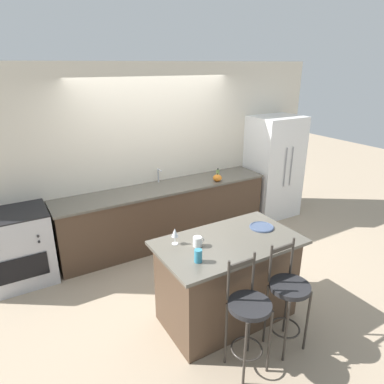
# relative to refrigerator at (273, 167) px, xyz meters

# --- Properties ---
(ground_plane) EXTENTS (18.00, 18.00, 0.00)m
(ground_plane) POSITION_rel_refrigerator_xyz_m (-2.16, -0.33, -0.91)
(ground_plane) COLOR tan
(wall_back) EXTENTS (6.00, 0.07, 2.70)m
(wall_back) POSITION_rel_refrigerator_xyz_m (-2.16, 0.37, 0.44)
(wall_back) COLOR beige
(wall_back) RESTS_ON ground_plane
(back_counter) EXTENTS (3.35, 0.69, 0.92)m
(back_counter) POSITION_rel_refrigerator_xyz_m (-2.16, 0.05, -0.45)
(back_counter) COLOR #4C3828
(back_counter) RESTS_ON ground_plane
(sink_faucet) EXTENTS (0.02, 0.13, 0.22)m
(sink_faucet) POSITION_rel_refrigerator_xyz_m (-2.16, 0.25, 0.15)
(sink_faucet) COLOR #ADAFB5
(sink_faucet) RESTS_ON back_counter
(kitchen_island) EXTENTS (1.50, 0.87, 0.95)m
(kitchen_island) POSITION_rel_refrigerator_xyz_m (-2.37, -1.89, -0.43)
(kitchen_island) COLOR #4C3828
(kitchen_island) RESTS_ON ground_plane
(refrigerator) EXTENTS (0.88, 0.73, 1.82)m
(refrigerator) POSITION_rel_refrigerator_xyz_m (0.00, 0.00, 0.00)
(refrigerator) COLOR white
(refrigerator) RESTS_ON ground_plane
(oven_range) EXTENTS (0.78, 0.70, 0.96)m
(oven_range) POSITION_rel_refrigerator_xyz_m (-4.25, 0.01, -0.43)
(oven_range) COLOR #B7B7BC
(oven_range) RESTS_ON ground_plane
(bar_stool_near) EXTENTS (0.39, 0.39, 1.12)m
(bar_stool_near) POSITION_rel_refrigerator_xyz_m (-2.62, -2.55, -0.32)
(bar_stool_near) COLOR #332D28
(bar_stool_near) RESTS_ON ground_plane
(bar_stool_far) EXTENTS (0.39, 0.39, 1.12)m
(bar_stool_far) POSITION_rel_refrigerator_xyz_m (-2.12, -2.53, -0.32)
(bar_stool_far) COLOR #332D28
(bar_stool_far) RESTS_ON ground_plane
(dinner_plate) EXTENTS (0.27, 0.27, 0.02)m
(dinner_plate) POSITION_rel_refrigerator_xyz_m (-1.87, -1.83, 0.05)
(dinner_plate) COLOR #425170
(dinner_plate) RESTS_ON kitchen_island
(wine_glass) EXTENTS (0.07, 0.07, 0.17)m
(wine_glass) POSITION_rel_refrigerator_xyz_m (-2.88, -1.67, 0.17)
(wine_glass) COLOR white
(wine_glass) RESTS_ON kitchen_island
(coffee_mug) EXTENTS (0.12, 0.09, 0.10)m
(coffee_mug) POSITION_rel_refrigerator_xyz_m (-2.70, -1.82, 0.09)
(coffee_mug) COLOR white
(coffee_mug) RESTS_ON kitchen_island
(tumbler_cup) EXTENTS (0.07, 0.07, 0.13)m
(tumbler_cup) POSITION_rel_refrigerator_xyz_m (-2.85, -2.07, 0.11)
(tumbler_cup) COLOR teal
(tumbler_cup) RESTS_ON kitchen_island
(pumpkin_decoration) EXTENTS (0.14, 0.14, 0.13)m
(pumpkin_decoration) POSITION_rel_refrigerator_xyz_m (-1.34, -0.17, 0.06)
(pumpkin_decoration) COLOR orange
(pumpkin_decoration) RESTS_ON back_counter
(soap_bottle) EXTENTS (0.05, 0.05, 0.13)m
(soap_bottle) POSITION_rel_refrigerator_xyz_m (-1.18, 0.05, 0.06)
(soap_bottle) COLOR #89B260
(soap_bottle) RESTS_ON back_counter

